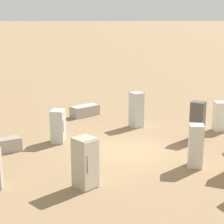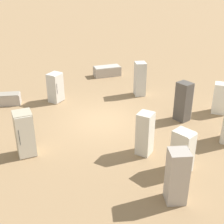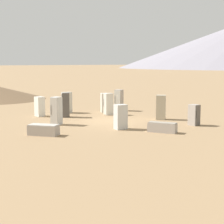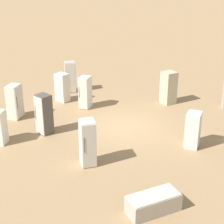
{
  "view_description": "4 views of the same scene",
  "coord_description": "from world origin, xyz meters",
  "px_view_note": "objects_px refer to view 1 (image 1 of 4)",
  "views": [
    {
      "loc": [
        -2.92,
        -16.02,
        5.99
      ],
      "look_at": [
        -0.57,
        1.05,
        1.58
      ],
      "focal_mm": 60.0,
      "sensor_mm": 36.0,
      "label": 1
    },
    {
      "loc": [
        3.81,
        -12.95,
        7.07
      ],
      "look_at": [
        0.63,
        -0.63,
        0.85
      ],
      "focal_mm": 50.0,
      "sensor_mm": 36.0,
      "label": 2
    },
    {
      "loc": [
        -20.49,
        18.2,
        4.31
      ],
      "look_at": [
        -0.83,
        0.29,
        0.78
      ],
      "focal_mm": 60.0,
      "sensor_mm": 36.0,
      "label": 3
    },
    {
      "loc": [
        -1.41,
        16.74,
        7.94
      ],
      "look_at": [
        0.45,
        1.49,
        1.41
      ],
      "focal_mm": 60.0,
      "sensor_mm": 36.0,
      "label": 4
    }
  ],
  "objects_px": {
    "discarded_fridge_0": "(197,121)",
    "discarded_fridge_6": "(1,146)",
    "discarded_fridge_4": "(58,126)",
    "discarded_fridge_2": "(85,163)",
    "discarded_fridge_8": "(136,110)",
    "discarded_fridge_3": "(85,111)",
    "discarded_fridge_5": "(196,146)",
    "discarded_fridge_10": "(221,116)"
  },
  "relations": [
    {
      "from": "discarded_fridge_0",
      "to": "discarded_fridge_10",
      "type": "xyz_separation_m",
      "value": [
        1.81,
        1.28,
        -0.18
      ]
    },
    {
      "from": "discarded_fridge_2",
      "to": "discarded_fridge_8",
      "type": "distance_m",
      "value": 7.97
    },
    {
      "from": "discarded_fridge_2",
      "to": "discarded_fridge_6",
      "type": "relative_size",
      "value": 0.99
    },
    {
      "from": "discarded_fridge_5",
      "to": "discarded_fridge_10",
      "type": "height_order",
      "value": "discarded_fridge_5"
    },
    {
      "from": "discarded_fridge_10",
      "to": "discarded_fridge_2",
      "type": "bearing_deg",
      "value": -48.4
    },
    {
      "from": "discarded_fridge_5",
      "to": "discarded_fridge_0",
      "type": "bearing_deg",
      "value": 83.54
    },
    {
      "from": "discarded_fridge_0",
      "to": "discarded_fridge_5",
      "type": "height_order",
      "value": "discarded_fridge_0"
    },
    {
      "from": "discarded_fridge_2",
      "to": "discarded_fridge_10",
      "type": "bearing_deg",
      "value": -179.81
    },
    {
      "from": "discarded_fridge_3",
      "to": "discarded_fridge_4",
      "type": "distance_m",
      "value": 5.09
    },
    {
      "from": "discarded_fridge_4",
      "to": "discarded_fridge_5",
      "type": "distance_m",
      "value": 6.78
    },
    {
      "from": "discarded_fridge_3",
      "to": "discarded_fridge_4",
      "type": "height_order",
      "value": "discarded_fridge_4"
    },
    {
      "from": "discarded_fridge_6",
      "to": "discarded_fridge_0",
      "type": "bearing_deg",
      "value": 70.98
    },
    {
      "from": "discarded_fridge_2",
      "to": "discarded_fridge_3",
      "type": "relative_size",
      "value": 0.97
    },
    {
      "from": "discarded_fridge_4",
      "to": "discarded_fridge_10",
      "type": "relative_size",
      "value": 1.02
    },
    {
      "from": "discarded_fridge_5",
      "to": "discarded_fridge_6",
      "type": "distance_m",
      "value": 8.58
    },
    {
      "from": "discarded_fridge_2",
      "to": "discarded_fridge_3",
      "type": "height_order",
      "value": "discarded_fridge_2"
    },
    {
      "from": "discarded_fridge_5",
      "to": "discarded_fridge_10",
      "type": "xyz_separation_m",
      "value": [
        3.13,
        4.65,
        -0.11
      ]
    },
    {
      "from": "discarded_fridge_4",
      "to": "discarded_fridge_3",
      "type": "bearing_deg",
      "value": 176.12
    },
    {
      "from": "discarded_fridge_0",
      "to": "discarded_fridge_3",
      "type": "distance_m",
      "value": 7.52
    },
    {
      "from": "discarded_fridge_2",
      "to": "discarded_fridge_6",
      "type": "distance_m",
      "value": 5.4
    },
    {
      "from": "discarded_fridge_3",
      "to": "discarded_fridge_5",
      "type": "relative_size",
      "value": 1.07
    },
    {
      "from": "discarded_fridge_10",
      "to": "discarded_fridge_6",
      "type": "bearing_deg",
      "value": -76.41
    },
    {
      "from": "discarded_fridge_0",
      "to": "discarded_fridge_4",
      "type": "height_order",
      "value": "discarded_fridge_0"
    },
    {
      "from": "discarded_fridge_0",
      "to": "discarded_fridge_6",
      "type": "bearing_deg",
      "value": -139.41
    },
    {
      "from": "discarded_fridge_5",
      "to": "discarded_fridge_6",
      "type": "height_order",
      "value": "discarded_fridge_5"
    },
    {
      "from": "discarded_fridge_3",
      "to": "discarded_fridge_5",
      "type": "distance_m",
      "value": 9.57
    },
    {
      "from": "discarded_fridge_3",
      "to": "discarded_fridge_10",
      "type": "xyz_separation_m",
      "value": [
        7.06,
        -4.06,
        0.47
      ]
    },
    {
      "from": "discarded_fridge_4",
      "to": "discarded_fridge_10",
      "type": "xyz_separation_m",
      "value": [
        8.67,
        0.75,
        -0.02
      ]
    },
    {
      "from": "discarded_fridge_0",
      "to": "discarded_fridge_6",
      "type": "xyz_separation_m",
      "value": [
        -9.43,
        -0.61,
        -0.65
      ]
    },
    {
      "from": "discarded_fridge_0",
      "to": "discarded_fridge_2",
      "type": "distance_m",
      "value": 7.5
    },
    {
      "from": "discarded_fridge_2",
      "to": "discarded_fridge_6",
      "type": "bearing_deg",
      "value": -86.09
    },
    {
      "from": "discarded_fridge_2",
      "to": "discarded_fridge_4",
      "type": "distance_m",
      "value": 5.27
    },
    {
      "from": "discarded_fridge_5",
      "to": "discarded_fridge_10",
      "type": "distance_m",
      "value": 5.6
    },
    {
      "from": "discarded_fridge_8",
      "to": "discarded_fridge_2",
      "type": "bearing_deg",
      "value": -137.45
    },
    {
      "from": "discarded_fridge_3",
      "to": "discarded_fridge_6",
      "type": "distance_m",
      "value": 7.27
    },
    {
      "from": "discarded_fridge_0",
      "to": "discarded_fridge_2",
      "type": "bearing_deg",
      "value": -104.89
    },
    {
      "from": "discarded_fridge_3",
      "to": "discarded_fridge_6",
      "type": "bearing_deg",
      "value": -67.74
    },
    {
      "from": "discarded_fridge_6",
      "to": "discarded_fridge_8",
      "type": "distance_m",
      "value": 7.61
    },
    {
      "from": "discarded_fridge_3",
      "to": "discarded_fridge_8",
      "type": "xyz_separation_m",
      "value": [
        2.69,
        -2.73,
        0.65
      ]
    },
    {
      "from": "discarded_fridge_0",
      "to": "discarded_fridge_2",
      "type": "relative_size",
      "value": 1.04
    },
    {
      "from": "discarded_fridge_5",
      "to": "discarded_fridge_8",
      "type": "relative_size",
      "value": 0.92
    },
    {
      "from": "discarded_fridge_5",
      "to": "discarded_fridge_6",
      "type": "xyz_separation_m",
      "value": [
        -8.11,
        2.75,
        -0.58
      ]
    }
  ]
}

